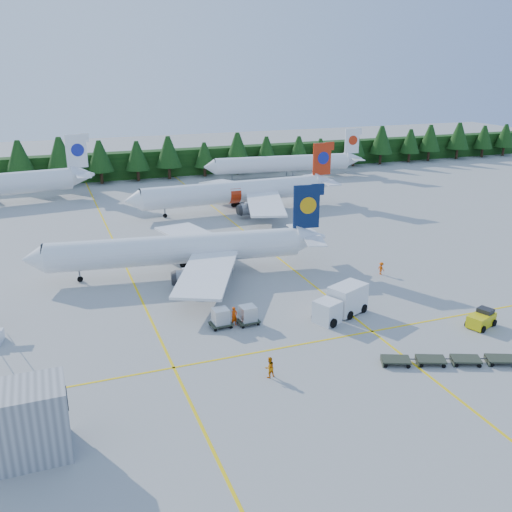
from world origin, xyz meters
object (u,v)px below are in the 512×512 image
object	(u,v)px
airliner_navy	(171,250)
baggage_tug	(482,319)
service_truck	(340,302)
airliner_red	(229,193)

from	to	relation	value
airliner_navy	baggage_tug	xyz separation A→B (m)	(25.86, -25.61, -2.38)
airliner_navy	service_truck	distance (m)	23.02
airliner_red	baggage_tug	world-z (taller)	airliner_red
airliner_red	service_truck	size ratio (longest dim) A/B	5.57
airliner_navy	service_truck	xyz separation A→B (m)	(13.70, -18.43, -1.63)
airliner_navy	baggage_tug	size ratio (longest dim) A/B	10.43
service_truck	airliner_red	bearing A→B (deg)	62.51
baggage_tug	airliner_navy	bearing A→B (deg)	114.62
airliner_navy	airliner_red	distance (m)	32.63
baggage_tug	service_truck	bearing A→B (deg)	128.78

